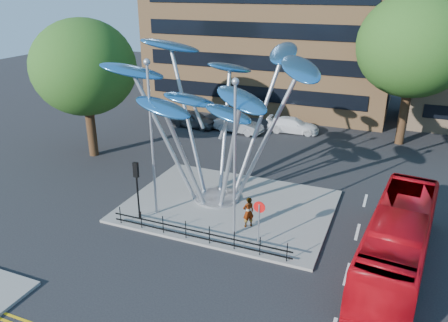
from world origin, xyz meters
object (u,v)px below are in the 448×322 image
at_px(street_lamp_left, 151,127).
at_px(traffic_light_island, 137,179).
at_px(red_bus, 398,240).
at_px(parked_car_left, 193,119).
at_px(tree_right, 414,45).
at_px(leaf_sculpture, 216,90).
at_px(parked_car_right, 293,125).
at_px(tree_left, 84,68).
at_px(no_entry_sign_island, 259,216).
at_px(parked_car_mid, 239,125).
at_px(pedestrian, 248,212).
at_px(street_lamp_right, 235,146).

xyz_separation_m(street_lamp_left, traffic_light_island, (-0.50, -1.00, -2.74)).
xyz_separation_m(red_bus, parked_car_left, (-18.46, 16.09, -0.71)).
relative_size(tree_right, traffic_light_island, 3.54).
xyz_separation_m(leaf_sculpture, parked_car_right, (1.06, 14.80, -6.20)).
height_order(tree_left, leaf_sculpture, tree_left).
height_order(no_entry_sign_island, parked_car_mid, no_entry_sign_island).
distance_m(parked_car_left, parked_car_right, 9.21).
bearing_deg(parked_car_right, red_bus, -157.24).
bearing_deg(leaf_sculpture, traffic_light_island, -125.04).
xyz_separation_m(pedestrian, parked_car_mid, (-6.42, 15.52, -0.30)).
bearing_deg(tree_right, parked_car_left, -172.17).
bearing_deg(red_bus, parked_car_left, 144.83).
relative_size(traffic_light_island, red_bus, 0.32).
bearing_deg(tree_right, street_lamp_left, -124.05).
relative_size(leaf_sculpture, no_entry_sign_island, 5.19).
height_order(street_lamp_left, red_bus, street_lamp_left).
xyz_separation_m(pedestrian, parked_car_right, (-1.92, 17.42, -0.35)).
distance_m(traffic_light_island, parked_car_right, 19.50).
relative_size(tree_left, parked_car_mid, 2.33).
relative_size(leaf_sculpture, traffic_light_island, 3.71).
height_order(street_lamp_right, pedestrian, street_lamp_right).
bearing_deg(leaf_sculpture, red_bus, -17.18).
height_order(leaf_sculpture, parked_car_left, leaf_sculpture).
height_order(traffic_light_island, parked_car_left, traffic_light_island).
xyz_separation_m(leaf_sculpture, parked_car_left, (-7.94, 12.84, -6.10)).
relative_size(leaf_sculpture, street_lamp_left, 1.45).
xyz_separation_m(parked_car_mid, parked_car_right, (4.50, 1.91, -0.06)).
bearing_deg(tree_left, parked_car_right, 41.46).
xyz_separation_m(tree_right, parked_car_right, (-9.00, -0.52, -7.37)).
xyz_separation_m(tree_right, tree_left, (-22.00, -12.00, -1.24)).
bearing_deg(tree_left, leaf_sculpture, -15.55).
height_order(leaf_sculpture, street_lamp_right, leaf_sculpture).
bearing_deg(parked_car_mid, street_lamp_right, -153.00).
bearing_deg(pedestrian, street_lamp_left, -36.51).
bearing_deg(leaf_sculpture, tree_left, 164.45).
xyz_separation_m(red_bus, parked_car_mid, (-13.96, 16.15, -0.75)).
height_order(parked_car_left, parked_car_right, parked_car_left).
distance_m(tree_right, parked_car_left, 19.57).
bearing_deg(traffic_light_island, street_lamp_right, 5.19).
bearing_deg(parked_car_mid, leaf_sculpture, -157.99).
distance_m(tree_left, no_entry_sign_island, 18.35).
relative_size(leaf_sculpture, parked_car_left, 2.80).
distance_m(no_entry_sign_island, pedestrian, 2.05).
xyz_separation_m(red_bus, parked_car_right, (-9.46, 18.05, -0.81)).
xyz_separation_m(pedestrian, parked_car_left, (-10.92, 15.46, -0.25)).
distance_m(red_bus, parked_car_mid, 21.36).
bearing_deg(red_bus, pedestrian, -178.87).
distance_m(leaf_sculpture, parked_car_left, 16.28).
distance_m(street_lamp_left, parked_car_mid, 16.76).
xyz_separation_m(tree_right, no_entry_sign_island, (-6.00, -19.48, -6.22)).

